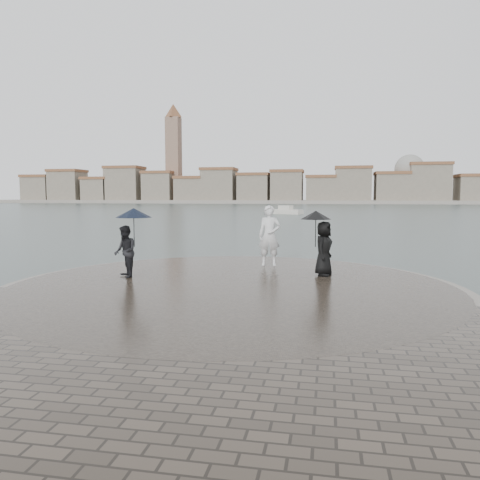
# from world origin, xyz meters

# --- Properties ---
(ground) EXTENTS (400.00, 400.00, 0.00)m
(ground) POSITION_xyz_m (0.00, 0.00, 0.00)
(ground) COLOR #2B3835
(ground) RESTS_ON ground
(kerb_ring) EXTENTS (12.50, 12.50, 0.32)m
(kerb_ring) POSITION_xyz_m (0.00, 3.50, 0.16)
(kerb_ring) COLOR gray
(kerb_ring) RESTS_ON ground
(quay_tip) EXTENTS (11.90, 11.90, 0.36)m
(quay_tip) POSITION_xyz_m (0.00, 3.50, 0.18)
(quay_tip) COLOR #2D261E
(quay_tip) RESTS_ON ground
(statue) EXTENTS (0.79, 0.55, 2.07)m
(statue) POSITION_xyz_m (0.59, 7.12, 1.40)
(statue) COLOR silver
(statue) RESTS_ON quay_tip
(visitor_left) EXTENTS (1.24, 1.10, 2.04)m
(visitor_left) POSITION_xyz_m (-3.21, 4.04, 1.49)
(visitor_left) COLOR black
(visitor_left) RESTS_ON quay_tip
(visitor_right) EXTENTS (1.08, 1.03, 1.95)m
(visitor_right) POSITION_xyz_m (2.38, 5.43, 1.44)
(visitor_right) COLOR black
(visitor_right) RESTS_ON quay_tip
(far_skyline) EXTENTS (260.00, 20.00, 37.00)m
(far_skyline) POSITION_xyz_m (-6.29, 160.71, 5.61)
(far_skyline) COLOR gray
(far_skyline) RESTS_ON ground
(boats) EXTENTS (34.38, 21.55, 1.50)m
(boats) POSITION_xyz_m (10.94, 53.99, 0.38)
(boats) COLOR beige
(boats) RESTS_ON ground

